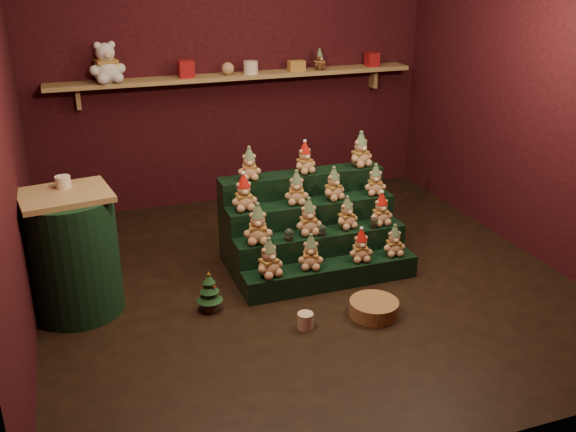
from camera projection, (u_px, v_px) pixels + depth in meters
name	position (u px, v px, depth m)	size (l,w,h in m)	color
ground	(305.00, 281.00, 5.08)	(4.00, 4.00, 0.00)	black
back_wall	(233.00, 63.00, 6.33)	(4.00, 0.10, 2.80)	black
front_wall	(479.00, 205.00, 2.76)	(4.00, 0.10, 2.80)	black
right_wall	(544.00, 87.00, 5.18)	(0.10, 4.00, 2.80)	black
back_shelf	(238.00, 77.00, 6.22)	(3.60, 0.26, 0.24)	#A38351
riser_tier_front	(331.00, 275.00, 4.98)	(1.40, 0.22, 0.18)	black
riser_tier_midfront	(320.00, 253.00, 5.14)	(1.40, 0.22, 0.36)	black
riser_tier_midback	(311.00, 232.00, 5.30)	(1.40, 0.22, 0.54)	black
riser_tier_back	(301.00, 212.00, 5.46)	(1.40, 0.22, 0.72)	black
teddy_0	(269.00, 258.00, 4.72)	(0.21, 0.19, 0.29)	tan
teddy_1	(311.00, 252.00, 4.84)	(0.19, 0.17, 0.27)	tan
teddy_2	(361.00, 245.00, 4.97)	(0.18, 0.17, 0.26)	tan
teddy_3	(394.00, 240.00, 5.06)	(0.18, 0.16, 0.25)	tan
teddy_4	(258.00, 224.00, 4.83)	(0.22, 0.20, 0.31)	tan
teddy_5	(309.00, 216.00, 5.00)	(0.21, 0.18, 0.29)	tan
teddy_6	(347.00, 213.00, 5.11)	(0.18, 0.17, 0.26)	tan
teddy_7	(381.00, 209.00, 5.18)	(0.19, 0.17, 0.26)	tan
teddy_8	(244.00, 192.00, 4.98)	(0.20, 0.18, 0.29)	tan
teddy_9	(296.00, 188.00, 5.11)	(0.19, 0.17, 0.27)	tan
teddy_10	(334.00, 184.00, 5.20)	(0.19, 0.17, 0.26)	tan
teddy_11	(375.00, 180.00, 5.31)	(0.18, 0.16, 0.25)	tan
teddy_12	(249.00, 164.00, 5.11)	(0.19, 0.17, 0.26)	tan
teddy_13	(305.00, 158.00, 5.27)	(0.18, 0.17, 0.26)	tan
teddy_14	(361.00, 150.00, 5.43)	(0.21, 0.19, 0.29)	tan
snow_globe_a	(289.00, 234.00, 4.91)	(0.07, 0.07, 0.10)	black
snow_globe_b	(322.00, 230.00, 5.00)	(0.07, 0.07, 0.09)	black
snow_globe_c	(374.00, 222.00, 5.14)	(0.07, 0.07, 0.09)	black
side_table	(73.00, 254.00, 4.50)	(0.66, 0.63, 0.91)	#A38351
table_ornament	(63.00, 182.00, 4.39)	(0.10, 0.10, 0.08)	beige
mini_christmas_tree	(209.00, 291.00, 4.60)	(0.19, 0.19, 0.32)	#412E17
mug_left	(305.00, 321.00, 4.42)	(0.11, 0.11, 0.11)	beige
mug_right	(388.00, 309.00, 4.59)	(0.09, 0.09, 0.09)	beige
wicker_basket	(374.00, 308.00, 4.58)	(0.35, 0.35, 0.11)	olive
white_bear	(106.00, 57.00, 5.72)	(0.32, 0.29, 0.45)	silver
brown_bear	(319.00, 60.00, 6.40)	(0.14, 0.13, 0.20)	#4A2818
gift_tin_red_a	(186.00, 69.00, 6.00)	(0.14, 0.14, 0.16)	#AB1A1D
gift_tin_cream	(251.00, 67.00, 6.21)	(0.14, 0.14, 0.12)	beige
gift_tin_red_b	(372.00, 59.00, 6.61)	(0.12, 0.12, 0.14)	#AB1A1D
shelf_plush_ball	(228.00, 69.00, 6.14)	(0.12, 0.12, 0.12)	tan
scarf_gift_box	(296.00, 66.00, 6.36)	(0.16, 0.10, 0.10)	orange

